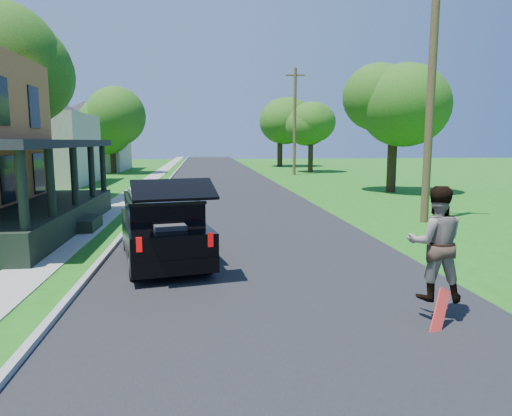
{
  "coord_description": "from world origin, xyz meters",
  "views": [
    {
      "loc": [
        -1.45,
        -10.22,
        3.08
      ],
      "look_at": [
        0.12,
        3.0,
        1.12
      ],
      "focal_mm": 32.0,
      "sensor_mm": 36.0,
      "label": 1
    }
  ],
  "objects": [
    {
      "name": "neighbor_house_far",
      "position": [
        -13.5,
        40.0,
        4.19
      ],
      "size": [
        12.78,
        12.78,
        8.3
      ],
      "color": "beige",
      "rests_on": "ground"
    },
    {
      "name": "tree_right_near",
      "position": [
        9.95,
        16.39,
        5.37
      ],
      "size": [
        6.33,
        6.0,
        8.06
      ],
      "rotation": [
        0.0,
        0.0,
        0.31
      ],
      "color": "black",
      "rests_on": "ground"
    },
    {
      "name": "tree_left_far",
      "position": [
        -10.01,
        35.46,
        5.22
      ],
      "size": [
        5.69,
        5.66,
        8.13
      ],
      "rotation": [
        0.0,
        0.0,
        -0.08
      ],
      "color": "black",
      "rests_on": "ground"
    },
    {
      "name": "utility_pole_near",
      "position": [
        7.0,
        6.16,
        4.86
      ],
      "size": [
        1.84,
        0.42,
        9.4
      ],
      "rotation": [
        0.0,
        0.0,
        -0.15
      ],
      "color": "#3E311C",
      "rests_on": "ground"
    },
    {
      "name": "tree_left_mid",
      "position": [
        -9.87,
        13.18,
        6.32
      ],
      "size": [
        7.55,
        7.69,
        9.69
      ],
      "rotation": [
        0.0,
        0.0,
        -0.31
      ],
      "color": "black",
      "rests_on": "ground"
    },
    {
      "name": "sidewalk",
      "position": [
        -5.6,
        20.0,
        0.0
      ],
      "size": [
        1.3,
        120.0,
        0.03
      ],
      "primitive_type": "cube",
      "color": "gray",
      "rests_on": "ground"
    },
    {
      "name": "skateboarder",
      "position": [
        2.5,
        -3.0,
        1.35
      ],
      "size": [
        1.11,
        0.95,
        1.97
      ],
      "rotation": [
        0.0,
        0.0,
        2.9
      ],
      "color": "black",
      "rests_on": "ground"
    },
    {
      "name": "utility_pole_far",
      "position": [
        7.0,
        31.19,
        4.94
      ],
      "size": [
        1.73,
        0.32,
        9.57
      ],
      "rotation": [
        0.0,
        0.0,
        -0.11
      ],
      "color": "#3E311C",
      "rests_on": "ground"
    },
    {
      "name": "black_suv",
      "position": [
        -2.48,
        1.5,
        0.87
      ],
      "size": [
        2.74,
        5.14,
        2.27
      ],
      "rotation": [
        0.0,
        0.0,
        0.2
      ],
      "color": "black",
      "rests_on": "ground"
    },
    {
      "name": "skateboard",
      "position": [
        2.41,
        -3.44,
        0.27
      ],
      "size": [
        0.52,
        0.37,
        0.75
      ],
      "rotation": [
        0.0,
        0.0,
        0.09
      ],
      "color": "red",
      "rests_on": "ground"
    },
    {
      "name": "ground",
      "position": [
        0.0,
        0.0,
        0.0
      ],
      "size": [
        140.0,
        140.0,
        0.0
      ],
      "primitive_type": "plane",
      "color": "#1C5B12",
      "rests_on": "ground"
    },
    {
      "name": "neighbor_house_mid",
      "position": [
        -13.5,
        24.0,
        4.19
      ],
      "size": [
        12.78,
        12.78,
        8.3
      ],
      "color": "beige",
      "rests_on": "ground"
    },
    {
      "name": "street",
      "position": [
        0.0,
        20.0,
        0.0
      ],
      "size": [
        8.0,
        120.0,
        0.02
      ],
      "primitive_type": "cube",
      "color": "black",
      "rests_on": "ground"
    },
    {
      "name": "tree_right_far",
      "position": [
        7.91,
        44.61,
        6.01
      ],
      "size": [
        6.73,
        6.76,
        9.31
      ],
      "rotation": [
        0.0,
        0.0,
        -0.13
      ],
      "color": "black",
      "rests_on": "ground"
    },
    {
      "name": "curb",
      "position": [
        -4.05,
        20.0,
        0.0
      ],
      "size": [
        0.15,
        120.0,
        0.12
      ],
      "primitive_type": "cube",
      "color": "gray",
      "rests_on": "ground"
    },
    {
      "name": "tree_right_mid",
      "position": [
        9.15,
        33.91,
        5.21
      ],
      "size": [
        5.5,
        5.69,
        7.62
      ],
      "rotation": [
        0.0,
        0.0,
        -0.36
      ],
      "color": "black",
      "rests_on": "ground"
    }
  ]
}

